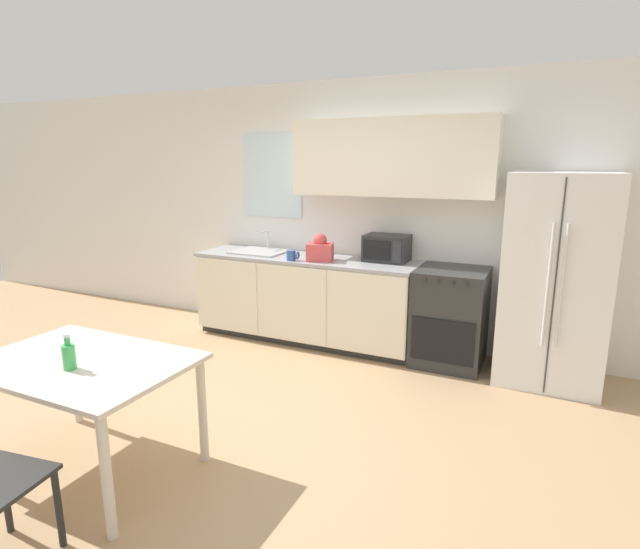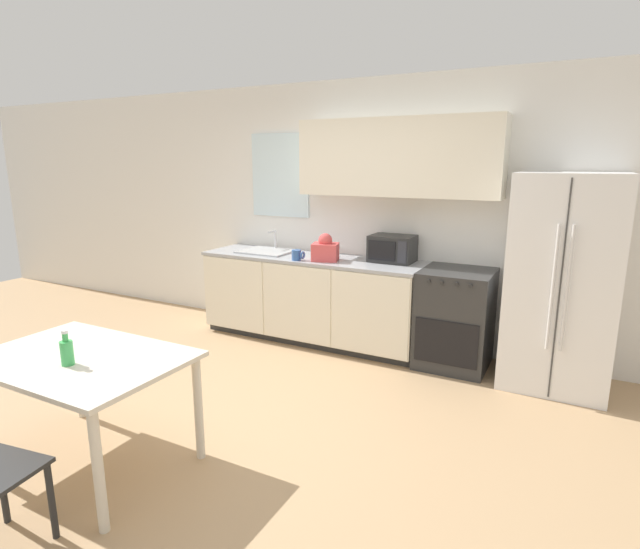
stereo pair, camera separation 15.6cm
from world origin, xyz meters
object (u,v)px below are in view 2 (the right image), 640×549
refrigerator (562,283)px  coffee_mug (297,255)px  microwave (392,249)px  oven_range (455,318)px  dining_table (81,370)px  drink_bottle (67,351)px

refrigerator → coffee_mug: refrigerator is taller
refrigerator → microwave: 1.55m
refrigerator → oven_range: bearing=178.3°
microwave → oven_range: bearing=-10.9°
oven_range → dining_table: 3.16m
refrigerator → dining_table: (-2.53, -2.65, -0.26)m
refrigerator → drink_bottle: size_ratio=8.53×
refrigerator → drink_bottle: 3.71m
oven_range → refrigerator: refrigerator is taller
microwave → refrigerator: bearing=-5.8°
dining_table → oven_range: bearing=57.9°
dining_table → drink_bottle: drink_bottle is taller
oven_range → coffee_mug: size_ratio=6.96×
microwave → drink_bottle: microwave is taller
refrigerator → dining_table: size_ratio=1.41×
dining_table → refrigerator: bearing=46.3°
oven_range → microwave: 0.91m
dining_table → drink_bottle: size_ratio=6.05×
microwave → coffee_mug: (-0.87, -0.38, -0.08)m
refrigerator → drink_bottle: refrigerator is taller
oven_range → coffee_mug: bearing=-170.9°
refrigerator → coffee_mug: 2.42m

